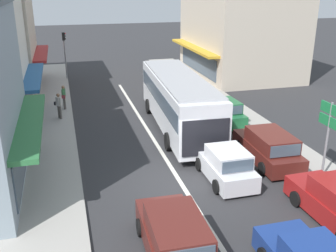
# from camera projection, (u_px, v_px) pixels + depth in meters

# --- Properties ---
(ground_plane) EXTENTS (140.00, 140.00, 0.00)m
(ground_plane) POSITION_uv_depth(u_px,v_px,m) (180.00, 182.00, 17.29)
(ground_plane) COLOR #2D2D30
(lane_centre_line) EXTENTS (0.20, 28.00, 0.01)m
(lane_centre_line) POSITION_uv_depth(u_px,v_px,m) (159.00, 147.00, 20.92)
(lane_centre_line) COLOR silver
(lane_centre_line) RESTS_ON ground
(sidewalk_left) EXTENTS (5.20, 44.00, 0.14)m
(sidewalk_left) POSITION_uv_depth(u_px,v_px,m) (27.00, 145.00, 21.04)
(sidewalk_left) COLOR #A39E96
(sidewalk_left) RESTS_ON ground
(kerb_right) EXTENTS (2.80, 44.00, 0.12)m
(kerb_right) POSITION_uv_depth(u_px,v_px,m) (248.00, 124.00, 24.23)
(kerb_right) COLOR #A39E96
(kerb_right) RESTS_ON ground
(building_right_far) EXTENTS (9.10, 11.36, 9.91)m
(building_right_far) POSITION_uv_depth(u_px,v_px,m) (241.00, 21.00, 35.76)
(building_right_far) COLOR beige
(building_right_far) RESTS_ON ground
(city_bus) EXTENTS (3.15, 10.97, 3.23)m
(city_bus) POSITION_uv_depth(u_px,v_px,m) (178.00, 99.00, 22.93)
(city_bus) COLOR silver
(city_bus) RESTS_ON ground
(wagon_adjacent_lane_lead) EXTENTS (2.03, 4.55, 1.58)m
(wagon_adjacent_lane_lead) POSITION_uv_depth(u_px,v_px,m) (175.00, 238.00, 12.31)
(wagon_adjacent_lane_lead) COLOR #561E19
(wagon_adjacent_lane_lead) RESTS_ON ground
(hatchback_queue_far_back) EXTENTS (1.82, 3.70, 1.54)m
(hatchback_queue_far_back) POSITION_uv_depth(u_px,v_px,m) (226.00, 165.00, 17.28)
(hatchback_queue_far_back) COLOR silver
(hatchback_queue_far_back) RESTS_ON ground
(parked_wagon_kerb_second) EXTENTS (2.04, 4.55, 1.58)m
(parked_wagon_kerb_second) POSITION_uv_depth(u_px,v_px,m) (268.00, 148.00, 19.04)
(parked_wagon_kerb_second) COLOR #561E19
(parked_wagon_kerb_second) RESTS_ON ground
(parked_hatchback_kerb_third) EXTENTS (1.89, 3.74, 1.54)m
(parked_hatchback_kerb_third) POSITION_uv_depth(u_px,v_px,m) (223.00, 113.00, 24.22)
(parked_hatchback_kerb_third) COLOR #1E6638
(parked_hatchback_kerb_third) RESTS_ON ground
(parked_sedan_kerb_rear) EXTENTS (1.96, 4.23, 1.47)m
(parked_sedan_kerb_rear) POSITION_uv_depth(u_px,v_px,m) (191.00, 89.00, 29.74)
(parked_sedan_kerb_rear) COLOR #561E19
(parked_sedan_kerb_rear) RESTS_ON ground
(traffic_light_downstreet) EXTENTS (0.33, 0.24, 4.20)m
(traffic_light_downstreet) POSITION_uv_depth(u_px,v_px,m) (65.00, 48.00, 34.35)
(traffic_light_downstreet) COLOR gray
(traffic_light_downstreet) RESTS_ON ground
(directional_road_sign) EXTENTS (0.10, 1.40, 3.60)m
(directional_road_sign) POSITION_uv_depth(u_px,v_px,m) (330.00, 123.00, 16.58)
(directional_road_sign) COLOR gray
(directional_road_sign) RESTS_ON ground
(pedestrian_with_handbag_near) EXTENTS (0.29, 0.66, 1.63)m
(pedestrian_with_handbag_near) POSITION_uv_depth(u_px,v_px,m) (64.00, 96.00, 26.48)
(pedestrian_with_handbag_near) COLOR #4C4742
(pedestrian_with_handbag_near) RESTS_ON sidewalk_left
(pedestrian_browsing_midblock) EXTENTS (0.49, 0.61, 1.63)m
(pedestrian_browsing_midblock) POSITION_uv_depth(u_px,v_px,m) (59.00, 104.00, 24.65)
(pedestrian_browsing_midblock) COLOR #4C4742
(pedestrian_browsing_midblock) RESTS_ON sidewalk_left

